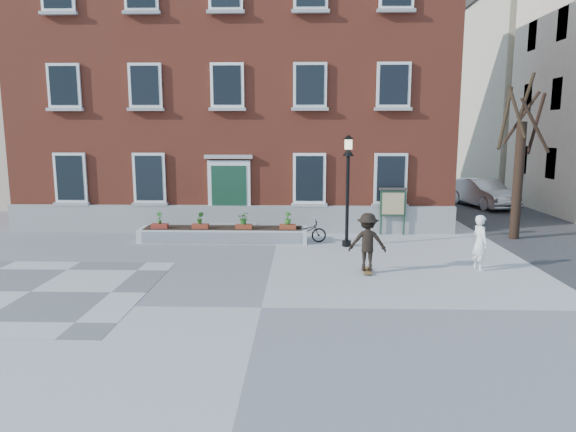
{
  "coord_description": "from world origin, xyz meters",
  "views": [
    {
      "loc": [
        0.96,
        -11.39,
        4.06
      ],
      "look_at": [
        0.5,
        4.0,
        1.5
      ],
      "focal_mm": 32.0,
      "sensor_mm": 36.0,
      "label": 1
    }
  ],
  "objects_px": {
    "notice_board": "(393,203)",
    "parked_car": "(483,193)",
    "lamp_post": "(348,175)",
    "bicycle": "(305,231)",
    "bystander": "(480,243)",
    "skateboarder": "(367,242)"
  },
  "relations": [
    {
      "from": "bystander",
      "to": "skateboarder",
      "type": "bearing_deg",
      "value": 82.07
    },
    {
      "from": "bystander",
      "to": "lamp_post",
      "type": "distance_m",
      "value": 5.04
    },
    {
      "from": "lamp_post",
      "to": "parked_car",
      "type": "bearing_deg",
      "value": 50.36
    },
    {
      "from": "bicycle",
      "to": "parked_car",
      "type": "relative_size",
      "value": 0.34
    },
    {
      "from": "bicycle",
      "to": "bystander",
      "type": "height_order",
      "value": "bystander"
    },
    {
      "from": "lamp_post",
      "to": "skateboarder",
      "type": "distance_m",
      "value": 3.81
    },
    {
      "from": "bystander",
      "to": "notice_board",
      "type": "relative_size",
      "value": 0.88
    },
    {
      "from": "lamp_post",
      "to": "skateboarder",
      "type": "height_order",
      "value": "lamp_post"
    },
    {
      "from": "bicycle",
      "to": "lamp_post",
      "type": "relative_size",
      "value": 0.4
    },
    {
      "from": "parked_car",
      "to": "lamp_post",
      "type": "xyz_separation_m",
      "value": [
        -8.11,
        -9.79,
        1.78
      ]
    },
    {
      "from": "parked_car",
      "to": "notice_board",
      "type": "distance_m",
      "value": 9.85
    },
    {
      "from": "lamp_post",
      "to": "notice_board",
      "type": "distance_m",
      "value": 3.15
    },
    {
      "from": "lamp_post",
      "to": "bystander",
      "type": "bearing_deg",
      "value": -39.53
    },
    {
      "from": "bicycle",
      "to": "lamp_post",
      "type": "xyz_separation_m",
      "value": [
        1.49,
        -0.58,
        2.12
      ]
    },
    {
      "from": "parked_car",
      "to": "lamp_post",
      "type": "bearing_deg",
      "value": -143.8
    },
    {
      "from": "notice_board",
      "to": "parked_car",
      "type": "bearing_deg",
      "value": 51.36
    },
    {
      "from": "bicycle",
      "to": "bystander",
      "type": "xyz_separation_m",
      "value": [
        5.14,
        -3.59,
        0.41
      ]
    },
    {
      "from": "lamp_post",
      "to": "notice_board",
      "type": "height_order",
      "value": "lamp_post"
    },
    {
      "from": "bystander",
      "to": "skateboarder",
      "type": "height_order",
      "value": "skateboarder"
    },
    {
      "from": "bicycle",
      "to": "notice_board",
      "type": "distance_m",
      "value": 3.88
    },
    {
      "from": "bicycle",
      "to": "parked_car",
      "type": "xyz_separation_m",
      "value": [
        9.61,
        9.21,
        0.35
      ]
    },
    {
      "from": "notice_board",
      "to": "skateboarder",
      "type": "xyz_separation_m",
      "value": [
        -1.67,
        -5.54,
        -0.36
      ]
    }
  ]
}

